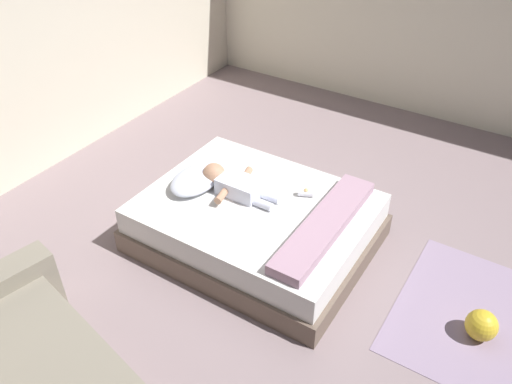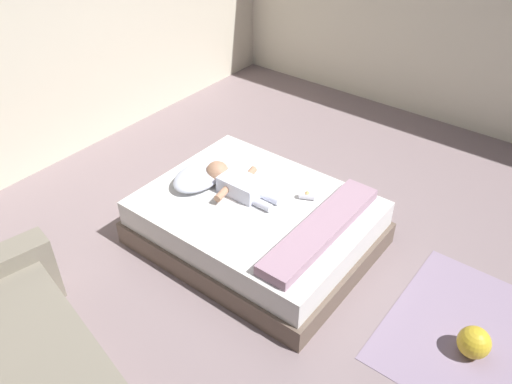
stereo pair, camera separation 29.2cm
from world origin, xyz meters
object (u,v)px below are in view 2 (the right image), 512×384
(bed, at_px, (256,223))
(toy_ball, at_px, (474,342))
(baby_bottle, at_px, (307,196))
(baby, at_px, (235,182))
(toothbrush, at_px, (244,176))
(pillow, at_px, (199,176))

(bed, distance_m, toy_ball, 1.74)
(toy_ball, relative_size, baby_bottle, 1.58)
(baby, bearing_deg, baby_bottle, -64.25)
(baby_bottle, bearing_deg, bed, 134.90)
(toothbrush, height_order, baby_bottle, baby_bottle)
(baby, height_order, baby_bottle, baby)
(toy_ball, bearing_deg, pillow, 91.66)
(pillow, height_order, baby_bottle, pillow)
(baby, relative_size, toothbrush, 5.55)
(bed, relative_size, toothbrush, 14.65)
(bed, distance_m, baby_bottle, 0.46)
(toy_ball, bearing_deg, baby, 89.10)
(toothbrush, bearing_deg, baby, -162.88)
(toothbrush, relative_size, toy_ball, 0.57)
(pillow, height_order, toothbrush, pillow)
(toy_ball, height_order, baby_bottle, baby_bottle)
(toy_ball, bearing_deg, toothbrush, 83.92)
(toothbrush, height_order, toy_ball, toothbrush)
(bed, height_order, baby_bottle, baby_bottle)
(toothbrush, bearing_deg, baby_bottle, -83.71)
(baby_bottle, bearing_deg, pillow, 113.33)
(toothbrush, distance_m, baby_bottle, 0.57)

